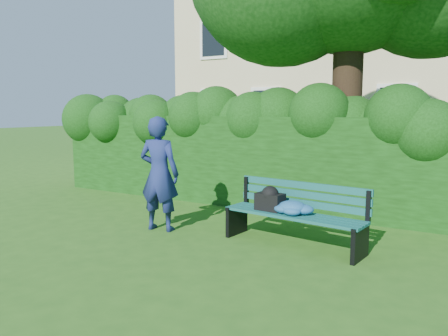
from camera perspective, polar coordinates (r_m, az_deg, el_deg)
The scene contains 5 objects.
ground at distance 7.07m, azimuth -2.49°, elevation -8.21°, with size 80.00×80.00×0.00m, color #295718.
apartment_building at distance 20.45m, azimuth 20.47°, elevation 18.65°, with size 16.00×8.08×12.00m.
hedge at distance 8.79m, azimuth 5.29°, elevation 0.87°, with size 10.00×1.00×1.80m.
park_bench at distance 6.34m, azimuth 8.65°, elevation -5.47°, with size 2.11×0.81×0.89m.
man_reading at distance 7.03m, azimuth -8.45°, elevation -0.76°, with size 0.67×0.44×1.83m, color navy.
Camera 1 is at (3.70, -5.71, 1.93)m, focal length 35.00 mm.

